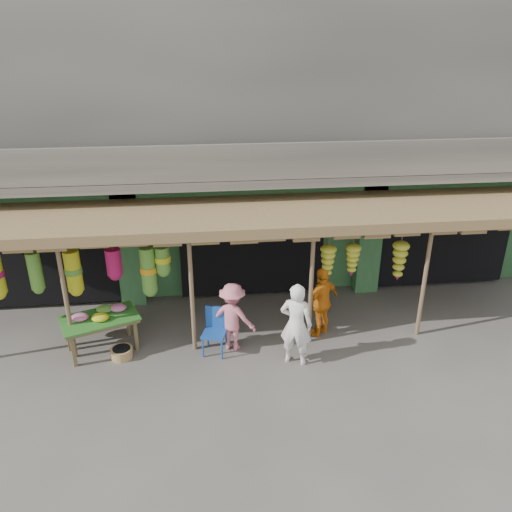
{
  "coord_description": "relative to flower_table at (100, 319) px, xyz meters",
  "views": [
    {
      "loc": [
        -1.24,
        -9.36,
        6.18
      ],
      "look_at": [
        -0.03,
        1.0,
        1.59
      ],
      "focal_mm": 35.0,
      "sensor_mm": 36.0,
      "label": 1
    }
  ],
  "objects": [
    {
      "name": "blue_chair",
      "position": [
        2.4,
        -0.33,
        -0.19
      ],
      "size": [
        0.59,
        0.6,
        1.0
      ],
      "rotation": [
        0.0,
        0.0,
        -0.29
      ],
      "color": "#17479B",
      "rests_on": "ground"
    },
    {
      "name": "flower_table",
      "position": [
        0.0,
        0.0,
        0.0
      ],
      "size": [
        1.77,
        1.4,
        0.93
      ],
      "rotation": [
        0.0,
        0.0,
        0.37
      ],
      "color": "brown",
      "rests_on": "ground"
    },
    {
      "name": "awning",
      "position": [
        3.28,
        0.77,
        1.83
      ],
      "size": [
        14.0,
        2.7,
        2.79
      ],
      "color": "brown",
      "rests_on": "ground"
    },
    {
      "name": "person_shopper",
      "position": [
        2.77,
        -0.28,
        0.02
      ],
      "size": [
        1.14,
        0.96,
        1.53
      ],
      "primitive_type": "imported",
      "rotation": [
        0.0,
        0.0,
        2.67
      ],
      "color": "#D77280",
      "rests_on": "ground"
    },
    {
      "name": "building",
      "position": [
        3.44,
        4.84,
        2.62
      ],
      "size": [
        16.4,
        6.8,
        7.0
      ],
      "color": "gray",
      "rests_on": "ground"
    },
    {
      "name": "ground",
      "position": [
        3.45,
        -0.03,
        -0.75
      ],
      "size": [
        80.0,
        80.0,
        0.0
      ],
      "primitive_type": "plane",
      "color": "#514C47",
      "rests_on": "ground"
    },
    {
      "name": "person_front",
      "position": [
        4.0,
        -0.94,
        0.15
      ],
      "size": [
        0.77,
        0.66,
        1.8
      ],
      "primitive_type": "imported",
      "rotation": [
        0.0,
        0.0,
        2.73
      ],
      "color": "white",
      "rests_on": "ground"
    },
    {
      "name": "basket_right",
      "position": [
        0.42,
        -0.36,
        -0.64
      ],
      "size": [
        0.59,
        0.59,
        0.21
      ],
      "primitive_type": "cylinder",
      "rotation": [
        0.0,
        0.0,
        0.35
      ],
      "color": "#A0784A",
      "rests_on": "ground"
    },
    {
      "name": "person_vendor",
      "position": [
        4.78,
        0.05,
        0.08
      ],
      "size": [
        1.01,
        0.9,
        1.65
      ],
      "primitive_type": "imported",
      "rotation": [
        0.0,
        0.0,
        3.78
      ],
      "color": "orange",
      "rests_on": "ground"
    }
  ]
}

